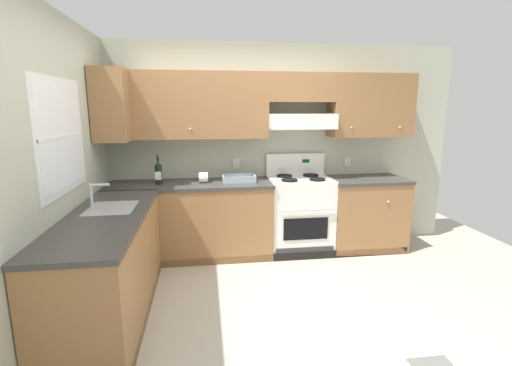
% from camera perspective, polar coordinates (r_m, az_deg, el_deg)
% --- Properties ---
extents(ground_plane, '(7.04, 7.04, 0.00)m').
position_cam_1_polar(ground_plane, '(3.54, -0.14, -18.45)').
color(ground_plane, '#B2AA99').
extents(wall_back, '(4.68, 0.57, 2.55)m').
position_cam_1_polar(wall_back, '(4.65, 2.24, 7.94)').
color(wall_back, '#B7BAA3').
rests_on(wall_back, ground_plane).
extents(wall_left, '(0.47, 4.00, 2.55)m').
position_cam_1_polar(wall_left, '(3.50, -27.54, 3.20)').
color(wall_left, '#B7BAA3').
rests_on(wall_left, ground_plane).
extents(counter_back_run, '(3.60, 0.65, 0.91)m').
position_cam_1_polar(counter_back_run, '(4.51, -0.62, -5.46)').
color(counter_back_run, olive).
rests_on(counter_back_run, ground_plane).
extents(counter_left_run, '(0.63, 1.91, 1.13)m').
position_cam_1_polar(counter_left_run, '(3.41, -21.78, -11.93)').
color(counter_left_run, olive).
rests_on(counter_left_run, ground_plane).
extents(stove, '(0.76, 0.62, 1.20)m').
position_cam_1_polar(stove, '(4.63, 6.76, -4.76)').
color(stove, white).
rests_on(stove, ground_plane).
extents(wine_bottle, '(0.08, 0.08, 0.34)m').
position_cam_1_polar(wine_bottle, '(4.37, -14.87, 1.57)').
color(wine_bottle, black).
rests_on(wine_bottle, counter_back_run).
extents(bowl, '(0.39, 0.23, 0.08)m').
position_cam_1_polar(bowl, '(4.40, -2.67, 0.58)').
color(bowl, '#9EADB7').
rests_on(bowl, counter_back_run).
extents(paper_towel_roll, '(0.11, 0.12, 0.12)m').
position_cam_1_polar(paper_towel_roll, '(4.36, -8.15, 0.85)').
color(paper_towel_roll, white).
rests_on(paper_towel_roll, counter_back_run).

